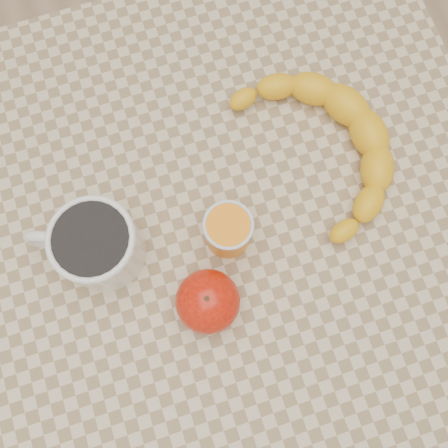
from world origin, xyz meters
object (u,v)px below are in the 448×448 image
object	(u,v)px
coffee_mug	(96,245)
orange_juice_glass	(228,231)
table	(224,240)
banana	(324,147)
apple	(208,301)

from	to	relation	value
coffee_mug	orange_juice_glass	distance (m)	0.17
table	coffee_mug	size ratio (longest dim) A/B	5.00
table	banana	size ratio (longest dim) A/B	2.42
apple	banana	distance (m)	0.26
table	orange_juice_glass	world-z (taller)	orange_juice_glass
table	coffee_mug	xyz separation A→B (m)	(-0.16, 0.02, 0.14)
coffee_mug	orange_juice_glass	world-z (taller)	coffee_mug
orange_juice_glass	table	bearing A→B (deg)	93.06
coffee_mug	banana	xyz separation A→B (m)	(0.32, 0.04, -0.02)
table	banana	bearing A→B (deg)	19.81
orange_juice_glass	apple	size ratio (longest dim) A/B	0.82
table	orange_juice_glass	bearing A→B (deg)	-86.94
apple	banana	size ratio (longest dim) A/B	0.27
orange_juice_glass	coffee_mug	bearing A→B (deg)	168.61
banana	orange_juice_glass	bearing A→B (deg)	-161.93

